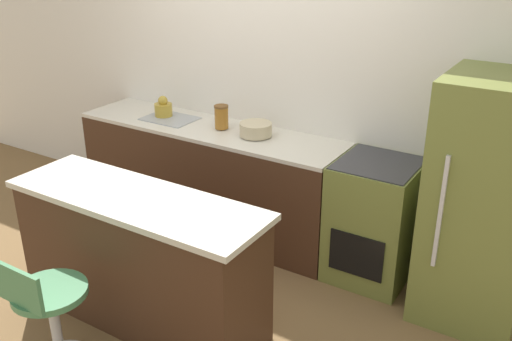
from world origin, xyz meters
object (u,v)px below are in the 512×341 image
kettle (163,108)px  mixing_bowl (256,129)px  oven_range (374,221)px  refrigerator (484,203)px  stool_chair (50,314)px

kettle → mixing_bowl: (0.93, 0.00, -0.02)m
oven_range → refrigerator: refrigerator is taller
kettle → mixing_bowl: 0.93m
mixing_bowl → kettle: bearing=180.0°
oven_range → stool_chair: size_ratio=1.17×
stool_chair → kettle: kettle is taller
oven_range → stool_chair: 2.25m
stool_chair → mixing_bowl: (0.17, 1.93, 0.57)m
refrigerator → kettle: refrigerator is taller
stool_chair → kettle: size_ratio=4.37×
refrigerator → mixing_bowl: size_ratio=6.40×
stool_chair → oven_range: bearing=58.1°
oven_range → mixing_bowl: bearing=178.7°
kettle → refrigerator: bearing=-1.7°
kettle → mixing_bowl: kettle is taller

